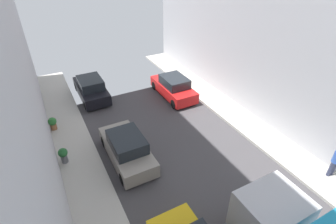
% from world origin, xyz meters
% --- Properties ---
extents(parked_car_left_4, '(1.78, 4.20, 1.57)m').
position_xyz_m(parked_car_left_4, '(-2.70, 9.11, 0.72)').
color(parked_car_left_4, gray).
rests_on(parked_car_left_4, ground).
extents(parked_car_left_5, '(1.78, 4.20, 1.57)m').
position_xyz_m(parked_car_left_5, '(-2.70, 16.53, 0.72)').
color(parked_car_left_5, black).
rests_on(parked_car_left_5, ground).
extents(parked_car_right_2, '(1.78, 4.20, 1.57)m').
position_xyz_m(parked_car_right_2, '(2.70, 13.92, 0.72)').
color(parked_car_right_2, red).
rests_on(parked_car_right_2, ground).
extents(pedestrian, '(0.40, 0.36, 1.72)m').
position_xyz_m(pedestrian, '(5.50, 3.37, 1.07)').
color(pedestrian, '#2D334C').
rests_on(pedestrian, sidewalk_right).
extents(potted_plant_1, '(0.46, 0.46, 0.86)m').
position_xyz_m(potted_plant_1, '(-5.67, 10.26, 0.65)').
color(potted_plant_1, slate).
rests_on(potted_plant_1, sidewalk_left).
extents(potted_plant_2, '(0.48, 0.48, 0.79)m').
position_xyz_m(potted_plant_2, '(-5.77, 13.51, 0.60)').
color(potted_plant_2, brown).
rests_on(potted_plant_2, sidewalk_left).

